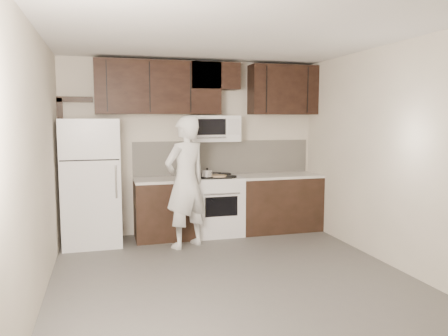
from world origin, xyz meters
name	(u,v)px	position (x,y,z in m)	size (l,w,h in m)	color
floor	(234,280)	(0.00, 0.00, 0.00)	(4.50, 4.50, 0.00)	#585552
back_wall	(193,147)	(0.00, 2.25, 1.35)	(4.00, 4.00, 0.00)	beige
ceiling	(235,33)	(0.00, 0.00, 2.70)	(4.50, 4.50, 0.00)	white
counter_run	(235,205)	(0.60, 1.94, 0.46)	(2.95, 0.64, 0.91)	black
stove	(216,205)	(0.30, 1.94, 0.46)	(0.76, 0.66, 0.94)	white
backsplash	(224,157)	(0.50, 2.24, 1.18)	(2.90, 0.02, 0.54)	beige
upper_cabinets	(208,87)	(0.21, 2.08, 2.28)	(3.48, 0.35, 0.78)	black
microwave	(214,129)	(0.30, 2.06, 1.65)	(0.76, 0.42, 0.40)	white
refrigerator	(91,182)	(-1.55, 1.89, 0.90)	(0.80, 0.76, 1.80)	white
door_trim	(65,157)	(-1.92, 2.21, 1.25)	(0.50, 0.08, 2.12)	black
saucepan	(207,174)	(0.12, 1.79, 0.98)	(0.29, 0.17, 0.16)	silver
baking_tray	(218,177)	(0.30, 1.81, 0.92)	(0.39, 0.29, 0.02)	black
pizza	(218,176)	(0.30, 1.81, 0.94)	(0.26, 0.26, 0.02)	beige
person	(186,182)	(-0.28, 1.41, 0.92)	(0.67, 0.44, 1.85)	silver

